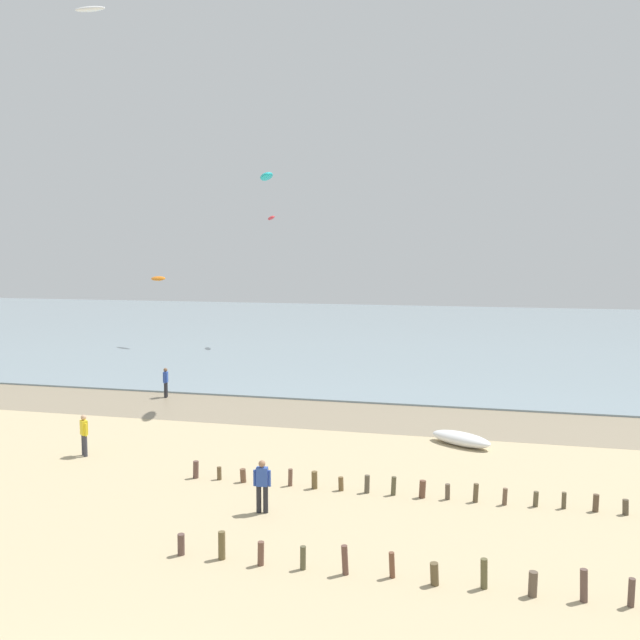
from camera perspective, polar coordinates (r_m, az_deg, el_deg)
wet_sand_strip at (r=35.33m, az=2.03°, el=-7.91°), size 120.00×6.10×0.01m
sea at (r=72.48m, az=8.24°, el=-0.96°), size 160.00×70.00×0.10m
groyne_mid at (r=18.58m, az=20.28°, el=-19.99°), size 19.71×0.35×0.80m
groyne_far at (r=24.32m, az=6.11°, el=-13.57°), size 15.87×0.30×0.65m
person_nearest_camera at (r=29.92m, az=-18.96°, el=-8.91°), size 0.46×0.40×1.71m
person_by_waterline at (r=22.53m, az=-4.82°, el=-13.43°), size 0.57×0.27×1.71m
person_right_flank at (r=40.41m, az=-12.66°, el=-5.00°), size 0.29×0.56×1.71m
grounded_kite at (r=30.60m, az=11.59°, el=-9.62°), size 2.98×2.34×0.57m
kite_aloft_2 at (r=61.01m, az=-4.06°, el=8.44°), size 1.41×1.96×0.54m
kite_aloft_5 at (r=61.56m, az=-13.26°, el=3.37°), size 2.12×1.64×0.56m
kite_aloft_7 at (r=37.47m, az=-4.46°, el=11.77°), size 1.45×2.33×0.54m
kite_aloft_9 at (r=44.47m, az=-18.52°, el=23.23°), size 1.89×0.72×0.43m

